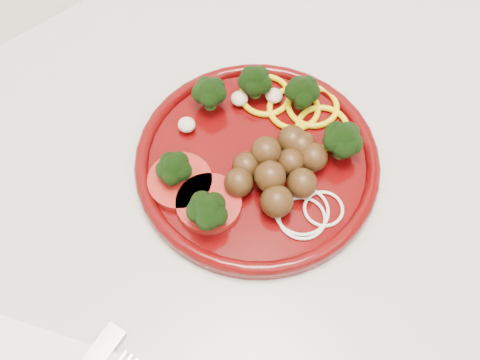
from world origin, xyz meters
TOP-DOWN VIEW (x-y plane):
  - plate at (0.21, 1.70)m, footprint 0.24×0.24m

SIDE VIEW (x-z plane):
  - plate at x=0.21m, z-range 0.89..0.94m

